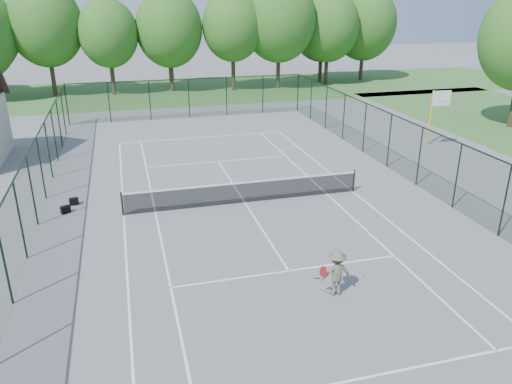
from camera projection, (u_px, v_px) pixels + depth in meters
ground at (245, 203)px, 23.23m from camera, size 140.00×140.00×0.00m
grass_far at (173, 91)px, 50.14m from camera, size 80.00×16.00×0.01m
court_lines at (245, 203)px, 23.22m from camera, size 11.05×23.85×0.01m
tennis_net at (245, 191)px, 23.01m from camera, size 11.08×0.08×1.10m
fence_enclosure at (244, 171)px, 22.65m from camera, size 18.05×36.05×3.02m
tree_line_far at (169, 29)px, 47.94m from camera, size 39.40×6.40×9.70m
basketball_goal at (437, 107)px, 30.74m from camera, size 1.20×1.43×3.65m
sports_bag_a at (66, 209)px, 22.09m from camera, size 0.46×0.38×0.32m
sports_bag_b at (74, 201)px, 22.96m from camera, size 0.42×0.27×0.32m
tennis_player at (336, 273)px, 15.87m from camera, size 1.82×0.84×1.56m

